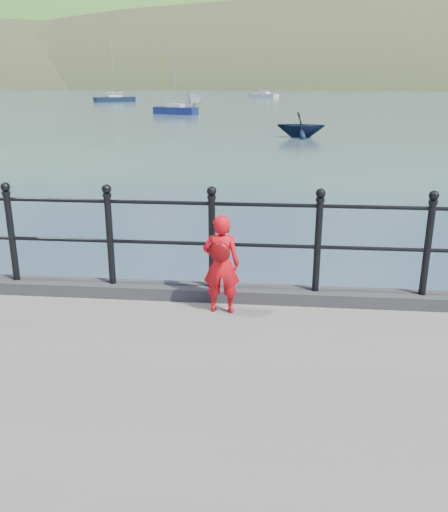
# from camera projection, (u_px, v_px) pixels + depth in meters

# --- Properties ---
(ground) EXTENTS (600.00, 600.00, 0.00)m
(ground) POSITION_uv_depth(u_px,v_px,m) (168.00, 364.00, 6.93)
(ground) COLOR #2D4251
(ground) RESTS_ON ground
(kerb) EXTENTS (60.00, 0.30, 0.15)m
(kerb) POSITION_uv_depth(u_px,v_px,m) (162.00, 291.00, 6.46)
(kerb) COLOR #28282B
(kerb) RESTS_ON quay
(railing) EXTENTS (18.11, 0.11, 1.20)m
(railing) POSITION_uv_depth(u_px,v_px,m) (160.00, 230.00, 6.22)
(railing) COLOR black
(railing) RESTS_ON kerb
(far_shore) EXTENTS (830.00, 200.00, 156.00)m
(far_shore) POSITION_uv_depth(u_px,v_px,m) (364.00, 140.00, 236.59)
(far_shore) COLOR #333A21
(far_shore) RESTS_ON ground
(child) EXTENTS (0.41, 0.32, 1.11)m
(child) POSITION_uv_depth(u_px,v_px,m) (221.00, 264.00, 5.90)
(child) COLOR red
(child) RESTS_ON quay
(launch_white) EXTENTS (1.69, 4.49, 1.73)m
(launch_white) POSITION_uv_depth(u_px,v_px,m) (193.00, 100.00, 64.91)
(launch_white) COLOR silver
(launch_white) RESTS_ON ground
(launch_navy) EXTENTS (2.99, 2.62, 1.50)m
(launch_navy) POSITION_uv_depth(u_px,v_px,m) (301.00, 125.00, 32.74)
(launch_navy) COLOR black
(launch_navy) RESTS_ON ground
(sailboat_port) EXTENTS (4.60, 2.78, 6.60)m
(sailboat_port) POSITION_uv_depth(u_px,v_px,m) (176.00, 111.00, 53.27)
(sailboat_port) COLOR #121D51
(sailboat_port) RESTS_ON ground
(sailboat_deep) EXTENTS (5.52, 4.57, 8.33)m
(sailboat_deep) POSITION_uv_depth(u_px,v_px,m) (264.00, 96.00, 96.04)
(sailboat_deep) COLOR beige
(sailboat_deep) RESTS_ON ground
(sailboat_left) EXTENTS (5.93, 4.81, 8.42)m
(sailboat_left) POSITION_uv_depth(u_px,v_px,m) (115.00, 100.00, 80.23)
(sailboat_left) COLOR black
(sailboat_left) RESTS_ON ground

